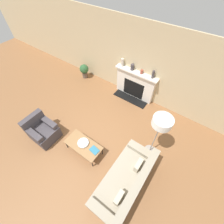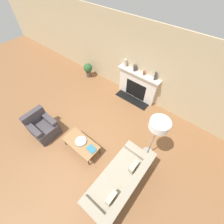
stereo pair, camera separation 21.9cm
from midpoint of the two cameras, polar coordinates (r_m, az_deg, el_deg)
ground_plane at (r=5.10m, az=-11.08°, el=-13.16°), size 18.00×18.00×0.00m
wall_back at (r=5.71m, az=9.14°, el=17.77°), size 18.00×0.06×2.90m
fireplace at (r=6.11m, az=7.66°, el=10.25°), size 1.72×0.59×1.18m
couch at (r=4.35m, az=3.76°, el=-24.92°), size 0.91×2.05×0.83m
armchair_near at (r=5.49m, az=-26.05°, el=-6.43°), size 0.85×0.75×0.86m
coffee_table at (r=4.74m, az=-12.22°, el=-12.24°), size 1.14×0.56×0.40m
bowl at (r=4.70m, az=-12.28°, el=-11.46°), size 0.34×0.34×0.06m
book at (r=4.56m, az=-8.16°, el=-14.24°), size 0.29×0.23×0.02m
floor_lamp at (r=3.84m, az=16.71°, el=-4.62°), size 0.50×0.50×1.71m
mantel_vase_left at (r=5.93m, az=2.86°, el=18.35°), size 0.11×0.11×0.30m
mantel_vase_center_left at (r=5.77m, az=6.61°, el=16.59°), size 0.13×0.13×0.23m
mantel_vase_center_right at (r=5.65m, az=10.10°, el=14.83°), size 0.10×0.10×0.15m
mantel_vase_right at (r=5.48m, az=14.29°, el=13.68°), size 0.09×0.09×0.30m
potted_plant at (r=7.29m, az=-11.40°, el=15.37°), size 0.40×0.40×0.66m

